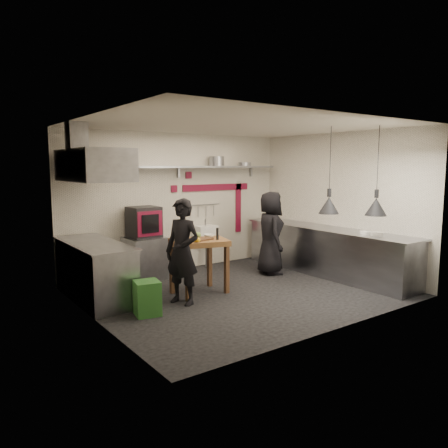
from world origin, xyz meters
TOP-DOWN VIEW (x-y plane):
  - floor at (0.00, 0.00)m, footprint 5.00×5.00m
  - ceiling at (0.00, 0.00)m, footprint 5.00×5.00m
  - wall_back at (0.00, 2.10)m, footprint 5.00×0.04m
  - wall_front at (0.00, -2.10)m, footprint 5.00×0.04m
  - wall_left at (-2.50, 0.00)m, footprint 0.04×4.20m
  - wall_right at (2.50, 0.00)m, footprint 0.04×4.20m
  - red_band_horiz at (0.95, 2.08)m, footprint 1.70×0.02m
  - red_band_vert at (1.55, 2.08)m, footprint 0.14×0.02m
  - red_tile_a at (0.25, 2.08)m, footprint 0.14×0.02m
  - red_tile_b at (-0.10, 2.08)m, footprint 0.14×0.02m
  - back_shelf at (0.00, 1.92)m, footprint 4.60×0.34m
  - shelf_bracket_left at (-1.90, 2.07)m, footprint 0.04×0.06m
  - shelf_bracket_mid at (0.00, 2.07)m, footprint 0.04×0.06m
  - shelf_bracket_right at (1.90, 2.07)m, footprint 0.04×0.06m
  - pan_far_left at (-1.16, 1.92)m, footprint 0.33×0.33m
  - pan_mid_left at (-1.12, 1.92)m, footprint 0.28×0.28m
  - stock_pot at (0.84, 1.92)m, footprint 0.41×0.41m
  - pan_right at (1.60, 1.92)m, footprint 0.35×0.35m
  - oven_stand at (-0.92, 1.76)m, footprint 0.73×0.67m
  - combi_oven at (-0.93, 1.79)m, footprint 0.55×0.52m
  - oven_door at (-0.93, 1.51)m, footprint 0.50×0.04m
  - oven_glass at (-0.94, 1.49)m, footprint 0.34×0.02m
  - hand_sink at (0.55, 1.92)m, footprint 0.46×0.34m
  - sink_tap at (0.55, 1.92)m, footprint 0.03×0.03m
  - sink_drain at (0.55, 1.88)m, footprint 0.06×0.06m
  - utensil_rail at (0.55, 2.06)m, footprint 0.90×0.02m
  - counter_right at (2.15, 0.00)m, footprint 0.70×3.80m
  - counter_right_top at (2.15, 0.00)m, footprint 0.76×3.90m
  - plate_stack at (2.12, -1.16)m, footprint 0.22×0.22m
  - small_bowl_right at (2.10, -0.93)m, footprint 0.19×0.19m
  - counter_left at (-2.15, 1.05)m, footprint 0.70×1.90m
  - counter_left_top at (-2.15, 1.05)m, footprint 0.76×2.00m
  - extractor_hood at (-2.10, 1.05)m, footprint 0.78×1.60m
  - hood_duct at (-2.35, 1.05)m, footprint 0.28×0.28m
  - green_bin at (-1.81, -0.13)m, footprint 0.41×0.41m
  - prep_table at (-0.61, 0.35)m, footprint 1.06×0.87m
  - cutting_board at (-0.60, 0.30)m, footprint 0.38×0.30m
  - pepper_mill at (-0.37, 0.16)m, footprint 0.06×0.06m
  - lemon_a at (-0.78, 0.18)m, footprint 0.11×0.11m
  - lemon_b at (-0.76, 0.15)m, footprint 0.08×0.08m
  - veg_ball at (-0.54, 0.49)m, footprint 0.12×0.12m
  - steel_tray at (-0.92, 0.45)m, footprint 0.21×0.16m
  - bowl at (-0.34, 0.44)m, footprint 0.23×0.23m
  - heat_lamp_near at (1.31, -0.76)m, footprint 0.45×0.45m
  - heat_lamp_far at (1.84, -1.31)m, footprint 0.41×0.41m
  - chef_left at (-1.11, 0.04)m, footprint 0.59×0.70m
  - chef_right at (1.28, 0.68)m, footprint 0.81×0.95m

SIDE VIEW (x-z plane):
  - floor at x=0.00m, z-range 0.00..0.00m
  - green_bin at x=-1.81m, z-range 0.00..0.50m
  - sink_drain at x=0.55m, z-range 0.01..0.67m
  - oven_stand at x=-0.92m, z-range 0.00..0.80m
  - counter_right at x=2.15m, z-range 0.00..0.90m
  - counter_left at x=-2.15m, z-range 0.00..0.90m
  - prep_table at x=-0.61m, z-range 0.00..0.92m
  - hand_sink at x=0.55m, z-range 0.67..0.89m
  - chef_right at x=1.28m, z-range 0.00..1.64m
  - chef_left at x=-1.11m, z-range 0.00..1.65m
  - counter_right_top at x=2.15m, z-range 0.90..0.93m
  - counter_left_top at x=-2.15m, z-range 0.90..0.93m
  - cutting_board at x=-0.60m, z-range 0.92..0.94m
  - steel_tray at x=-0.92m, z-range 0.92..0.95m
  - bowl at x=-0.34m, z-range 0.92..0.98m
  - small_bowl_right at x=2.10m, z-range 0.93..0.98m
  - lemon_b at x=-0.76m, z-range 0.92..1.00m
  - sink_tap at x=0.55m, z-range 0.89..1.03m
  - lemon_a at x=-0.78m, z-range 0.92..1.00m
  - plate_stack at x=2.12m, z-range 0.93..1.00m
  - veg_ball at x=-0.54m, z-range 0.92..1.02m
  - pepper_mill at x=-0.37m, z-range 0.92..1.12m
  - combi_oven at x=-0.93m, z-range 0.80..1.38m
  - oven_door at x=-0.93m, z-range 0.86..1.32m
  - oven_glass at x=-0.94m, z-range 0.92..1.26m
  - red_band_vert at x=1.55m, z-range 0.65..1.75m
  - utensil_rail at x=0.55m, z-range 1.31..1.33m
  - wall_back at x=0.00m, z-range 0.00..2.80m
  - wall_front at x=0.00m, z-range 0.00..2.80m
  - wall_left at x=-2.50m, z-range 0.00..2.80m
  - wall_right at x=2.50m, z-range 0.00..2.80m
  - red_band_horiz at x=0.95m, z-range 1.61..1.75m
  - red_tile_b at x=-0.10m, z-range 1.61..1.75m
  - red_tile_a at x=0.25m, z-range 1.88..2.02m
  - shelf_bracket_left at x=-1.90m, z-range 1.90..2.14m
  - shelf_bracket_mid at x=0.00m, z-range 1.90..2.14m
  - shelf_bracket_right at x=1.90m, z-range 1.90..2.14m
  - heat_lamp_far at x=1.84m, z-range 1.31..2.80m
  - heat_lamp_near at x=1.31m, z-range 1.33..2.80m
  - back_shelf at x=0.00m, z-range 2.10..2.14m
  - extractor_hood at x=-2.10m, z-range 1.90..2.40m
  - pan_mid_left at x=-1.12m, z-range 2.14..2.21m
  - pan_right at x=1.60m, z-range 2.14..2.22m
  - pan_far_left at x=-1.16m, z-range 2.14..2.23m
  - stock_pot at x=0.84m, z-range 2.14..2.34m
  - hood_duct at x=-2.35m, z-range 2.30..2.80m
  - ceiling at x=0.00m, z-range 2.80..2.80m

